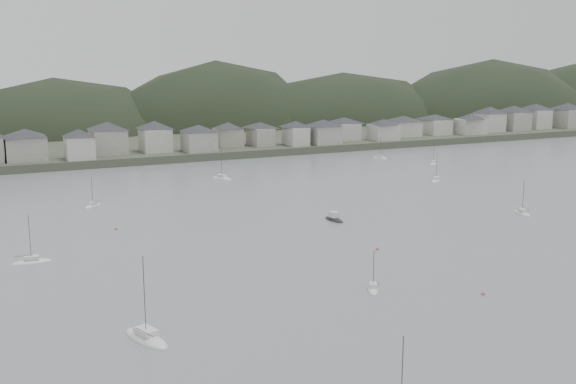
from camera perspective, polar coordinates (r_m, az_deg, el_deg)
ground at (r=111.04m, az=17.01°, el=-9.93°), size 900.00×900.00×0.00m
far_shore_land at (r=379.36m, az=-14.39°, el=5.22°), size 900.00×250.00×3.00m
forested_ridge at (r=356.97m, az=-12.73°, el=2.86°), size 851.55×103.94×102.57m
waterfront_town at (r=287.85m, az=-0.10°, el=5.18°), size 451.48×28.46×12.92m
moored_fleet at (r=159.18m, az=-8.74°, el=-3.06°), size 262.74×173.47×13.28m
motor_launch_far at (r=166.33m, az=3.90°, el=-2.29°), size 3.01×7.17×3.69m
mooring_buoys at (r=139.46m, az=2.60°, el=-5.01°), size 168.18×127.73×0.70m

